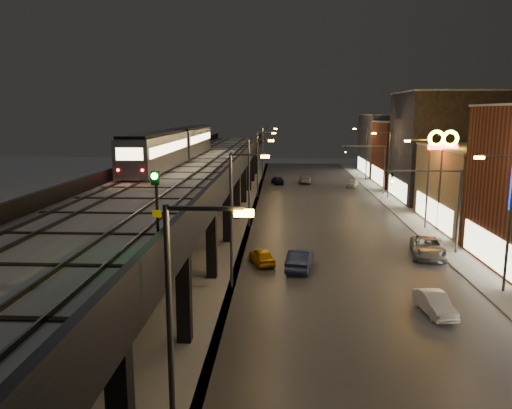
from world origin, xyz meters
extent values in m
plane|color=silver|center=(0.00, 0.00, 0.00)|extent=(220.00, 220.00, 0.00)
cube|color=#46474D|center=(7.50, 35.00, 0.03)|extent=(17.00, 120.00, 0.06)
cube|color=#9FA1A8|center=(17.50, 35.00, 0.07)|extent=(4.00, 120.00, 0.14)
cube|color=#9FA1A8|center=(-6.00, 35.00, 0.03)|extent=(11.00, 120.00, 0.06)
cube|color=black|center=(-6.00, 32.00, 5.80)|extent=(9.00, 100.00, 1.00)
cube|color=black|center=(-2.30, -5.00, 2.65)|extent=(0.70, 0.70, 5.30)
cube|color=black|center=(-9.70, 5.00, 2.65)|extent=(0.70, 0.70, 5.30)
cube|color=black|center=(-2.30, 5.00, 2.65)|extent=(0.70, 0.70, 5.30)
cube|color=black|center=(-6.00, 5.00, 5.15)|extent=(8.00, 0.60, 0.50)
cube|color=black|center=(-9.70, 15.00, 2.65)|extent=(0.70, 0.70, 5.30)
cube|color=black|center=(-2.30, 15.00, 2.65)|extent=(0.70, 0.70, 5.30)
cube|color=black|center=(-6.00, 15.00, 5.15)|extent=(8.00, 0.60, 0.50)
cube|color=black|center=(-9.70, 25.00, 2.65)|extent=(0.70, 0.70, 5.30)
cube|color=black|center=(-2.30, 25.00, 2.65)|extent=(0.70, 0.70, 5.30)
cube|color=black|center=(-6.00, 25.00, 5.15)|extent=(8.00, 0.60, 0.50)
cube|color=black|center=(-9.70, 35.00, 2.65)|extent=(0.70, 0.70, 5.30)
cube|color=black|center=(-2.30, 35.00, 2.65)|extent=(0.70, 0.70, 5.30)
cube|color=black|center=(-6.00, 35.00, 5.15)|extent=(8.00, 0.60, 0.50)
cube|color=black|center=(-9.70, 45.00, 2.65)|extent=(0.70, 0.70, 5.30)
cube|color=black|center=(-2.30, 45.00, 2.65)|extent=(0.70, 0.70, 5.30)
cube|color=black|center=(-6.00, 45.00, 5.15)|extent=(8.00, 0.60, 0.50)
cube|color=black|center=(-9.70, 55.00, 2.65)|extent=(0.70, 0.70, 5.30)
cube|color=black|center=(-2.30, 55.00, 2.65)|extent=(0.70, 0.70, 5.30)
cube|color=black|center=(-6.00, 55.00, 5.15)|extent=(8.00, 0.60, 0.50)
cube|color=black|center=(-9.70, 65.00, 2.65)|extent=(0.70, 0.70, 5.30)
cube|color=black|center=(-2.30, 65.00, 2.65)|extent=(0.70, 0.70, 5.30)
cube|color=black|center=(-6.00, 65.00, 5.15)|extent=(8.00, 0.60, 0.50)
cube|color=black|center=(-9.70, 75.00, 2.65)|extent=(0.70, 0.70, 5.30)
cube|color=black|center=(-2.30, 75.00, 2.65)|extent=(0.70, 0.70, 5.30)
cube|color=black|center=(-6.00, 75.00, 5.15)|extent=(8.00, 0.60, 0.50)
cube|color=#B2B7C1|center=(-6.00, 32.00, 6.38)|extent=(8.40, 100.00, 0.16)
cube|color=#332D28|center=(-9.22, 32.00, 6.54)|extent=(0.08, 98.00, 0.16)
cube|color=#332D28|center=(-7.78, 32.00, 6.54)|extent=(0.08, 98.00, 0.16)
cube|color=#332D28|center=(-4.72, 32.00, 6.54)|extent=(0.08, 98.00, 0.16)
cube|color=#332D28|center=(-3.28, 32.00, 6.54)|extent=(0.08, 98.00, 0.16)
cube|color=black|center=(-6.00, 2.00, 6.49)|extent=(7.80, 0.24, 0.06)
cube|color=black|center=(-6.00, 18.00, 6.49)|extent=(7.80, 0.24, 0.06)
cube|color=black|center=(-6.00, 34.00, 6.49)|extent=(7.80, 0.24, 0.06)
cube|color=black|center=(-6.00, 50.00, 6.49)|extent=(7.80, 0.24, 0.06)
cube|color=black|center=(-6.00, 66.00, 6.49)|extent=(7.80, 0.24, 0.06)
cube|color=black|center=(-1.65, 32.00, 6.85)|extent=(0.30, 100.00, 1.10)
cube|color=black|center=(-10.35, 32.00, 6.85)|extent=(0.30, 100.00, 1.10)
cube|color=#FFF1B8|center=(17.95, 18.00, 1.60)|extent=(0.10, 9.60, 2.40)
cube|color=olive|center=(24.00, 32.00, 4.00)|extent=(12.00, 15.00, 8.00)
cube|color=#FFF1B8|center=(17.95, 32.00, 1.60)|extent=(0.10, 12.00, 2.40)
cube|color=#B2B7C1|center=(24.00, 32.00, 8.08)|extent=(12.20, 15.20, 0.16)
cube|color=#272630|center=(24.00, 48.00, 7.00)|extent=(12.00, 13.00, 14.00)
cube|color=#FFF1B8|center=(17.95, 48.00, 1.60)|extent=(0.10, 10.40, 2.40)
cube|color=#B2B7C1|center=(24.00, 48.00, 14.08)|extent=(12.20, 13.20, 0.16)
cube|color=#5E2B1A|center=(24.00, 62.00, 5.00)|extent=(12.00, 12.00, 10.00)
cube|color=#FFF1B8|center=(17.95, 62.00, 1.60)|extent=(0.10, 9.60, 2.40)
cube|color=#B2B7C1|center=(24.00, 62.00, 10.08)|extent=(12.20, 12.20, 0.16)
cube|color=#41414B|center=(24.00, 76.00, 5.50)|extent=(12.00, 16.00, 11.00)
cube|color=#FFF1B8|center=(17.95, 76.00, 1.60)|extent=(0.10, 12.80, 2.40)
cube|color=#B2B7C1|center=(24.00, 76.00, 11.08)|extent=(12.20, 16.20, 0.16)
cylinder|color=#38383A|center=(-0.70, -5.00, 4.50)|extent=(0.18, 0.18, 9.00)
cube|color=#38383A|center=(0.40, -5.00, 8.90)|extent=(2.20, 0.12, 0.12)
cube|color=#FFA128|center=(1.50, -5.00, 8.78)|extent=(0.55, 0.28, 0.18)
cylinder|color=#38383A|center=(-0.70, 13.00, 4.50)|extent=(0.18, 0.18, 9.00)
cube|color=#38383A|center=(0.40, 13.00, 8.90)|extent=(2.20, 0.12, 0.12)
cube|color=#FFA128|center=(1.50, 13.00, 8.78)|extent=(0.55, 0.28, 0.18)
cylinder|color=#38383A|center=(17.00, 13.00, 4.50)|extent=(0.18, 0.18, 9.00)
cube|color=#38383A|center=(15.90, 13.00, 8.90)|extent=(2.20, 0.12, 0.12)
cube|color=#FFA128|center=(14.80, 13.00, 8.78)|extent=(0.55, 0.28, 0.18)
cylinder|color=#38383A|center=(-0.70, 31.00, 4.50)|extent=(0.18, 0.18, 9.00)
cube|color=#38383A|center=(0.40, 31.00, 8.90)|extent=(2.20, 0.12, 0.12)
cube|color=#FFA128|center=(1.50, 31.00, 8.78)|extent=(0.55, 0.28, 0.18)
cylinder|color=#38383A|center=(17.00, 31.00, 4.50)|extent=(0.18, 0.18, 9.00)
cube|color=#38383A|center=(15.90, 31.00, 8.90)|extent=(2.20, 0.12, 0.12)
cube|color=#FFA128|center=(14.80, 31.00, 8.78)|extent=(0.55, 0.28, 0.18)
cylinder|color=#38383A|center=(-0.70, 49.00, 4.50)|extent=(0.18, 0.18, 9.00)
cube|color=#38383A|center=(0.40, 49.00, 8.90)|extent=(2.20, 0.12, 0.12)
cube|color=#FFA128|center=(1.50, 49.00, 8.78)|extent=(0.55, 0.28, 0.18)
cylinder|color=#38383A|center=(17.00, 49.00, 4.50)|extent=(0.18, 0.18, 9.00)
cube|color=#38383A|center=(15.90, 49.00, 8.90)|extent=(2.20, 0.12, 0.12)
cube|color=#FFA128|center=(14.80, 49.00, 8.78)|extent=(0.55, 0.28, 0.18)
cylinder|color=#38383A|center=(-0.70, 67.00, 4.50)|extent=(0.18, 0.18, 9.00)
cube|color=#38383A|center=(0.40, 67.00, 8.90)|extent=(2.20, 0.12, 0.12)
cube|color=#FFA128|center=(1.50, 67.00, 8.78)|extent=(0.55, 0.28, 0.18)
cylinder|color=#38383A|center=(17.00, 67.00, 4.50)|extent=(0.18, 0.18, 9.00)
cube|color=#38383A|center=(15.90, 67.00, 8.90)|extent=(2.20, 0.12, 0.12)
cube|color=#FFA128|center=(14.80, 67.00, 8.78)|extent=(0.55, 0.28, 0.18)
cylinder|color=#38383A|center=(17.00, 22.00, 3.50)|extent=(0.20, 0.20, 7.00)
cube|color=#38383A|center=(14.00, 22.00, 6.90)|extent=(6.00, 0.12, 0.12)
imported|color=black|center=(11.50, 22.00, 6.40)|extent=(0.20, 0.16, 1.00)
sphere|color=#0CFF26|center=(11.50, 21.85, 6.15)|extent=(0.18, 0.18, 0.18)
cylinder|color=#38383A|center=(17.00, 52.00, 3.50)|extent=(0.20, 0.20, 7.00)
cube|color=#38383A|center=(14.00, 52.00, 6.90)|extent=(6.00, 0.12, 0.12)
imported|color=black|center=(11.50, 52.00, 6.40)|extent=(0.20, 0.16, 1.00)
sphere|color=#0CFF26|center=(11.50, 51.85, 6.15)|extent=(0.18, 0.18, 0.18)
cube|color=gray|center=(-8.50, 25.03, 8.11)|extent=(2.62, 15.79, 2.98)
cube|color=black|center=(-8.50, 25.03, 9.71)|extent=(2.35, 15.34, 0.23)
cube|color=#FFD593|center=(-9.82, 25.03, 8.51)|extent=(0.05, 14.43, 0.81)
cube|color=#FFD593|center=(-7.18, 25.03, 8.51)|extent=(0.05, 14.43, 0.81)
cube|color=gray|center=(-8.50, 41.80, 8.11)|extent=(2.62, 15.79, 2.98)
cube|color=black|center=(-8.50, 41.80, 9.71)|extent=(2.35, 15.34, 0.23)
cube|color=#FFD593|center=(-9.82, 41.80, 8.51)|extent=(0.05, 14.43, 0.81)
cube|color=#FFD593|center=(-7.18, 41.80, 8.51)|extent=(0.05, 14.43, 0.81)
cube|color=#FFD593|center=(-8.50, 17.12, 8.56)|extent=(1.98, 0.05, 0.90)
sphere|color=#FF0C0C|center=(-9.40, 17.10, 7.39)|extent=(0.18, 0.18, 0.18)
sphere|color=#FF0C0C|center=(-7.60, 17.10, 7.39)|extent=(0.18, 0.18, 0.18)
cylinder|color=black|center=(-2.10, -0.48, 8.01)|extent=(0.11, 0.11, 2.77)
cube|color=black|center=(-2.10, -0.60, 9.16)|extent=(0.30, 0.17, 0.51)
sphere|color=#0CFF26|center=(-2.10, -0.72, 9.25)|extent=(0.24, 0.24, 0.24)
cube|color=#FFF319|center=(-2.10, -0.58, 7.82)|extent=(0.32, 0.04, 0.28)
imported|color=#E5A409|center=(1.09, 18.33, 0.61)|extent=(2.44, 3.85, 1.22)
imported|color=#19224B|center=(3.99, 17.19, 0.76)|extent=(2.38, 4.84, 1.53)
imported|color=gray|center=(6.48, 63.41, 0.74)|extent=(2.37, 5.22, 1.48)
imported|color=black|center=(1.93, 62.00, 0.65)|extent=(2.34, 4.05, 1.29)
imported|color=white|center=(11.46, 9.16, 0.62)|extent=(1.76, 3.87, 1.23)
imported|color=#9A9CA1|center=(14.44, 21.01, 0.76)|extent=(3.46, 5.84, 1.52)
imported|color=silver|center=(13.63, 59.11, 0.62)|extent=(2.54, 3.92, 1.24)
cylinder|color=#38383A|center=(18.00, 30.26, 3.99)|extent=(0.24, 0.24, 7.97)
cube|color=#FF0C0C|center=(18.00, 30.26, 8.27)|extent=(2.79, 0.25, 0.50)
torus|color=yellow|center=(17.35, 30.26, 9.07)|extent=(1.63, 0.38, 1.61)
torus|color=yellow|center=(18.65, 30.26, 9.07)|extent=(1.63, 0.38, 1.61)
camera|label=1|loc=(2.53, -18.58, 11.55)|focal=35.00mm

